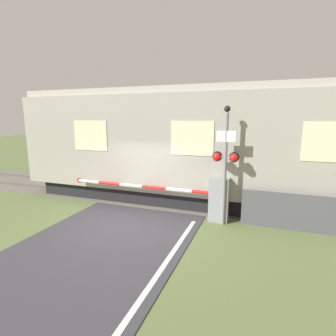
% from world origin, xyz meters
% --- Properties ---
extents(ground_plane, '(80.00, 80.00, 0.00)m').
position_xyz_m(ground_plane, '(0.00, 0.00, 0.00)').
color(ground_plane, '#5B6B3D').
extents(track_bed, '(36.00, 3.20, 0.13)m').
position_xyz_m(track_bed, '(0.00, 3.16, 0.02)').
color(track_bed, '#666056').
rests_on(track_bed, ground_plane).
extents(train, '(14.22, 3.12, 4.30)m').
position_xyz_m(train, '(1.60, 3.16, 2.20)').
color(train, black).
rests_on(train, ground_plane).
extents(crossing_barrier, '(5.74, 0.44, 1.39)m').
position_xyz_m(crossing_barrier, '(2.17, 1.39, 0.73)').
color(crossing_barrier, gray).
rests_on(crossing_barrier, ground_plane).
extents(signal_post, '(0.80, 0.26, 3.59)m').
position_xyz_m(signal_post, '(2.75, 1.13, 2.04)').
color(signal_post, gray).
rests_on(signal_post, ground_plane).
extents(roadside_fence, '(3.27, 0.06, 1.10)m').
position_xyz_m(roadside_fence, '(4.91, 1.38, 0.55)').
color(roadside_fence, '#4C4C51').
rests_on(roadside_fence, ground_plane).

